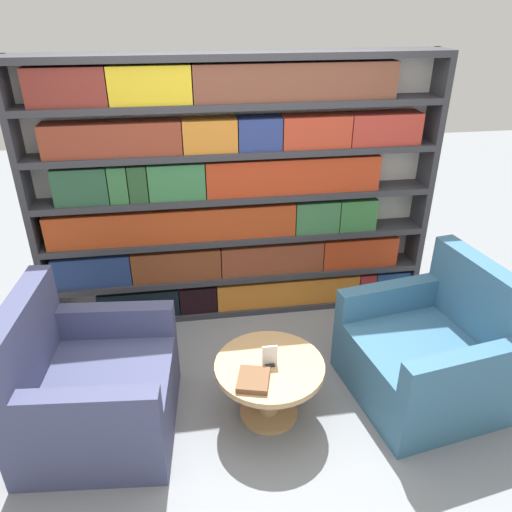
% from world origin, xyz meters
% --- Properties ---
extents(ground_plane, '(14.00, 14.00, 0.00)m').
position_xyz_m(ground_plane, '(0.00, 0.00, 0.00)').
color(ground_plane, gray).
extents(bookshelf, '(3.21, 0.30, 2.14)m').
position_xyz_m(bookshelf, '(-0.03, 1.40, 1.06)').
color(bookshelf, silver).
rests_on(bookshelf, ground_plane).
extents(armchair_left, '(0.98, 1.02, 0.96)m').
position_xyz_m(armchair_left, '(-1.08, 0.13, 0.32)').
color(armchair_left, '#42476B').
rests_on(armchair_left, ground_plane).
extents(armchair_right, '(1.04, 1.07, 0.96)m').
position_xyz_m(armchair_right, '(1.16, 0.13, 0.32)').
color(armchair_right, '#386684').
rests_on(armchair_right, ground_plane).
extents(coffee_table, '(0.70, 0.70, 0.43)m').
position_xyz_m(coffee_table, '(0.04, 0.08, 0.31)').
color(coffee_table, tan).
rests_on(coffee_table, ground_plane).
extents(table_sign, '(0.10, 0.06, 0.14)m').
position_xyz_m(table_sign, '(0.04, 0.08, 0.49)').
color(table_sign, black).
rests_on(table_sign, coffee_table).
extents(stray_book, '(0.24, 0.26, 0.04)m').
position_xyz_m(stray_book, '(-0.08, -0.07, 0.44)').
color(stray_book, brown).
rests_on(stray_book, coffee_table).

